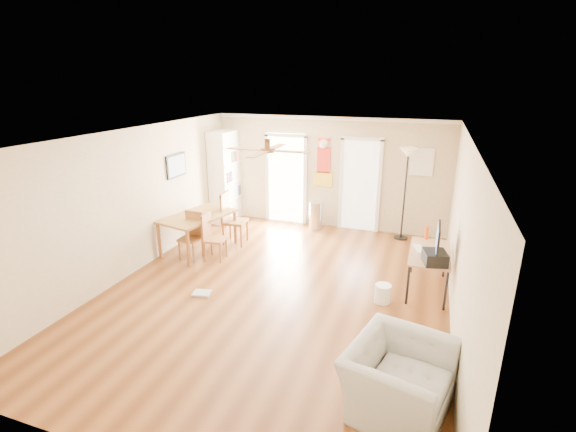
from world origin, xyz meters
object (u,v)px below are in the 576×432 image
at_px(computer_desk, 428,271).
at_px(wastebasket_a, 383,293).
at_px(dining_table, 199,233).
at_px(dining_chair_near, 190,236).
at_px(dining_chair_right_a, 235,219).
at_px(trash_can, 315,216).
at_px(armchair, 398,379).
at_px(dining_chair_right_b, 215,237).
at_px(bookshelf, 226,176).
at_px(printer, 435,258).
at_px(torchiere_lamp, 405,195).

height_order(computer_desk, wastebasket_a, computer_desk).
height_order(dining_table, dining_chair_near, dining_chair_near).
relative_size(dining_chair_right_a, wastebasket_a, 3.74).
height_order(trash_can, armchair, armchair).
distance_m(dining_chair_right_b, wastebasket_a, 3.40).
bearing_deg(computer_desk, dining_chair_right_b, -179.19).
relative_size(trash_can, computer_desk, 0.51).
height_order(computer_desk, armchair, armchair).
bearing_deg(armchair, dining_chair_right_b, 67.38).
bearing_deg(dining_table, trash_can, 45.98).
distance_m(dining_chair_near, computer_desk, 4.47).
distance_m(bookshelf, armchair, 6.97).
bearing_deg(bookshelf, printer, -22.92).
distance_m(dining_table, armchair, 5.33).
bearing_deg(dining_chair_right_b, dining_chair_near, 99.03).
bearing_deg(armchair, trash_can, 39.09).
distance_m(torchiere_lamp, computer_desk, 2.47).
relative_size(bookshelf, wastebasket_a, 7.45).
height_order(trash_can, wastebasket_a, trash_can).
distance_m(dining_chair_right_a, armchair, 5.29).
relative_size(bookshelf, dining_table, 1.46).
height_order(bookshelf, trash_can, bookshelf).
relative_size(dining_chair_right_b, wastebasket_a, 3.12).
distance_m(dining_chair_right_b, armchair, 4.71).
bearing_deg(dining_table, dining_chair_near, -81.14).
xyz_separation_m(trash_can, torchiere_lamp, (1.98, 0.03, 0.69)).
xyz_separation_m(bookshelf, armchair, (4.66, -5.14, -0.74)).
xyz_separation_m(dining_table, trash_can, (1.94, 2.01, -0.05)).
xyz_separation_m(bookshelf, dining_table, (0.36, -1.98, -0.73)).
bearing_deg(wastebasket_a, torchiere_lamp, 89.13).
height_order(wastebasket_a, armchair, armchair).
bearing_deg(dining_chair_right_b, armchair, -132.67).
bearing_deg(computer_desk, wastebasket_a, -134.25).
xyz_separation_m(bookshelf, dining_chair_near, (0.43, -2.42, -0.65)).
xyz_separation_m(dining_chair_right_a, trash_can, (1.39, 1.43, -0.23)).
height_order(dining_chair_right_a, torchiere_lamp, torchiere_lamp).
distance_m(dining_chair_right_a, computer_desk, 4.07).
relative_size(trash_can, printer, 1.71).
relative_size(dining_chair_right_a, armchair, 0.98).
distance_m(dining_chair_right_a, torchiere_lamp, 3.71).
height_order(torchiere_lamp, printer, torchiere_lamp).
bearing_deg(computer_desk, torchiere_lamp, 104.73).
xyz_separation_m(dining_table, printer, (4.60, -0.70, 0.41)).
bearing_deg(dining_chair_right_b, trash_can, -36.49).
height_order(trash_can, torchiere_lamp, torchiere_lamp).
bearing_deg(dining_chair_near, bookshelf, 102.60).
distance_m(dining_chair_right_a, wastebasket_a, 3.67).
distance_m(dining_table, trash_can, 2.80).
bearing_deg(armchair, torchiere_lamp, 18.69).
height_order(dining_table, printer, printer).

